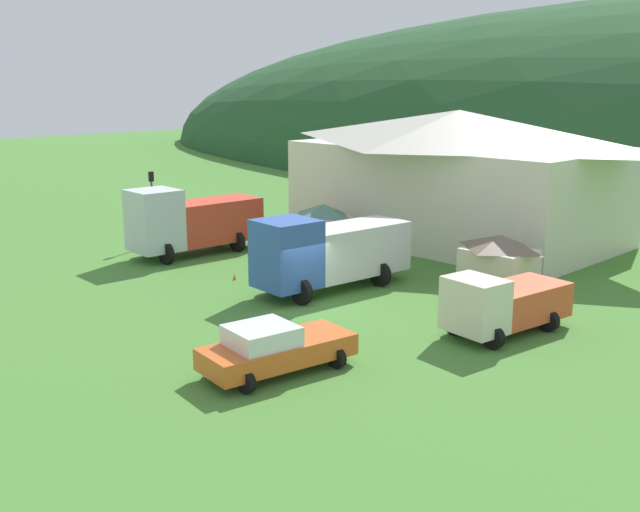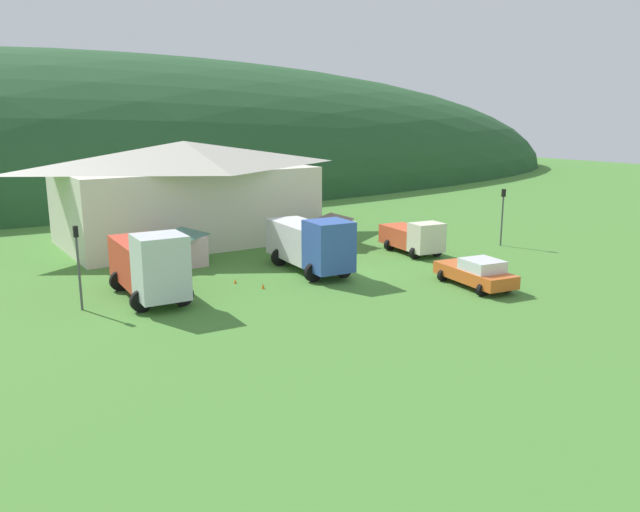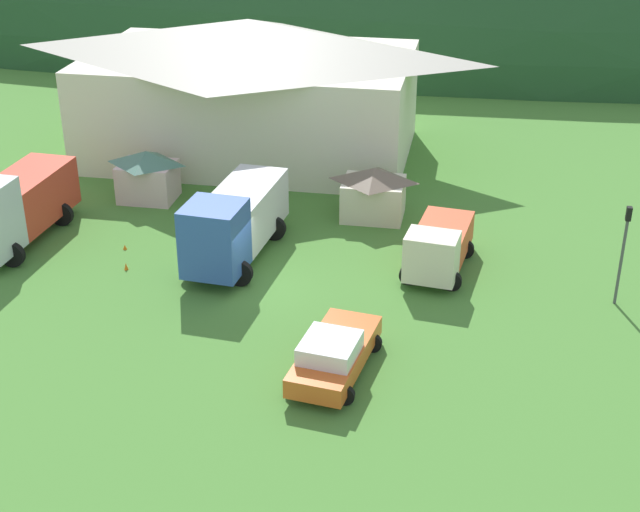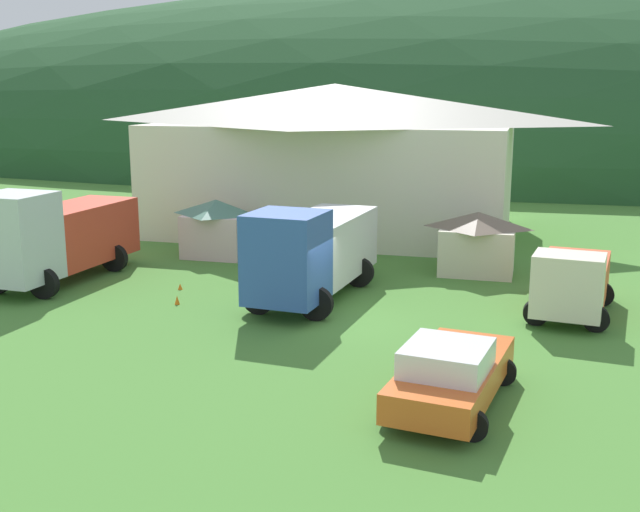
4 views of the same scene
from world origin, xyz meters
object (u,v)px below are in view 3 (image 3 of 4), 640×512
at_px(play_shed_pink, 147,175).
at_px(light_truck_cream, 438,246).
at_px(play_shed_cream, 373,192).
at_px(box_truck_blue, 234,221).
at_px(traffic_cone_near_pickup, 125,249).
at_px(traffic_cone_mid_row, 126,270).
at_px(tow_truck_silver, 12,205).
at_px(traffic_light_east, 624,245).
at_px(service_pickup_orange, 334,354).
at_px(depot_building, 250,86).

xyz_separation_m(play_shed_pink, light_truck_cream, (14.73, -5.32, -0.13)).
distance_m(play_shed_cream, box_truck_blue, 7.69).
height_order(light_truck_cream, traffic_cone_near_pickup, light_truck_cream).
distance_m(play_shed_pink, box_truck_blue, 8.30).
relative_size(traffic_cone_near_pickup, traffic_cone_mid_row, 0.72).
relative_size(tow_truck_silver, light_truck_cream, 1.38).
bearing_deg(tow_truck_silver, traffic_light_east, 91.31).
height_order(box_truck_blue, service_pickup_orange, box_truck_blue).
bearing_deg(box_truck_blue, play_shed_pink, -128.50).
bearing_deg(tow_truck_silver, box_truck_blue, 94.78).
bearing_deg(traffic_light_east, light_truck_cream, 167.95).
height_order(tow_truck_silver, traffic_light_east, traffic_light_east).
relative_size(tow_truck_silver, service_pickup_orange, 1.41).
relative_size(box_truck_blue, traffic_cone_mid_row, 12.33).
xyz_separation_m(light_truck_cream, service_pickup_orange, (-3.00, -8.52, -0.35)).
bearing_deg(service_pickup_orange, traffic_cone_mid_row, -113.77).
bearing_deg(box_truck_blue, tow_truck_silver, -83.41).
height_order(play_shed_pink, traffic_light_east, traffic_light_east).
xyz_separation_m(play_shed_pink, tow_truck_silver, (-4.10, -5.98, 0.56)).
xyz_separation_m(play_shed_pink, traffic_cone_mid_row, (1.68, -7.57, -1.31)).
relative_size(play_shed_pink, tow_truck_silver, 0.39).
distance_m(light_truck_cream, traffic_cone_mid_row, 13.29).
xyz_separation_m(play_shed_cream, tow_truck_silver, (-15.42, -5.81, 0.58)).
distance_m(play_shed_pink, light_truck_cream, 15.66).
distance_m(service_pickup_orange, traffic_cone_mid_row, 11.86).
height_order(service_pickup_orange, traffic_light_east, traffic_light_east).
bearing_deg(traffic_cone_near_pickup, depot_building, 79.29).
bearing_deg(traffic_light_east, box_truck_blue, 175.90).
distance_m(depot_building, tow_truck_silver, 15.62).
bearing_deg(depot_building, box_truck_blue, -78.94).
distance_m(tow_truck_silver, traffic_cone_mid_row, 6.28).
height_order(tow_truck_silver, box_truck_blue, tow_truck_silver).
distance_m(traffic_cone_near_pickup, traffic_cone_mid_row, 2.03).
height_order(depot_building, traffic_cone_near_pickup, depot_building).
height_order(play_shed_pink, box_truck_blue, box_truck_blue).
bearing_deg(traffic_light_east, service_pickup_orange, -145.47).
bearing_deg(traffic_light_east, tow_truck_silver, 178.10).
relative_size(play_shed_cream, tow_truck_silver, 0.42).
height_order(depot_building, play_shed_cream, depot_building).
bearing_deg(traffic_light_east, play_shed_pink, 162.63).
xyz_separation_m(depot_building, traffic_cone_mid_row, (-1.73, -15.14, -3.87)).
bearing_deg(tow_truck_silver, light_truck_cream, 95.24).
relative_size(box_truck_blue, traffic_light_east, 1.86).
xyz_separation_m(box_truck_blue, light_truck_cream, (8.72, 0.39, -0.62)).
height_order(service_pickup_orange, traffic_cone_mid_row, service_pickup_orange).
xyz_separation_m(depot_building, service_pickup_orange, (8.31, -21.40, -3.04)).
bearing_deg(box_truck_blue, service_pickup_orange, 40.13).
bearing_deg(traffic_cone_near_pickup, play_shed_pink, 99.04).
bearing_deg(box_truck_blue, light_truck_cream, 97.58).
bearing_deg(play_shed_pink, traffic_light_east, -17.37).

